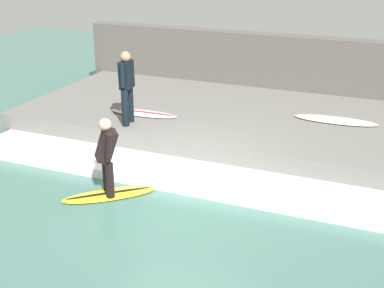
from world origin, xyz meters
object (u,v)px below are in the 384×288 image
at_px(surfboard_waiting_near, 144,113).
at_px(surfboard_spare, 336,120).
at_px(surfer_waiting_near, 127,84).
at_px(surfer_riding, 107,153).
at_px(surfboard_riding, 109,194).

bearing_deg(surfboard_waiting_near, surfboard_spare, -73.78).
xyz_separation_m(surfer_waiting_near, surfboard_spare, (1.85, -4.07, -0.85)).
height_order(surfer_riding, surfboard_spare, surfer_riding).
bearing_deg(surfboard_spare, surfboard_riding, 141.21).
relative_size(surfboard_waiting_near, surfboard_spare, 0.91).
bearing_deg(surfboard_waiting_near, surfboard_riding, -164.47).
bearing_deg(surfboard_spare, surfer_waiting_near, 114.46).
bearing_deg(surfer_waiting_near, surfboard_waiting_near, -1.21).
height_order(surfboard_riding, surfboard_spare, surfboard_spare).
height_order(surfer_riding, surfboard_waiting_near, surfer_riding).
height_order(surfboard_riding, surfer_riding, surfer_riding).
bearing_deg(surfboard_riding, surfboard_waiting_near, 15.53).
distance_m(surfboard_waiting_near, surfboard_spare, 4.23).
bearing_deg(surfboard_spare, surfboard_waiting_near, 106.22).
bearing_deg(surfboard_waiting_near, surfer_riding, -164.47).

